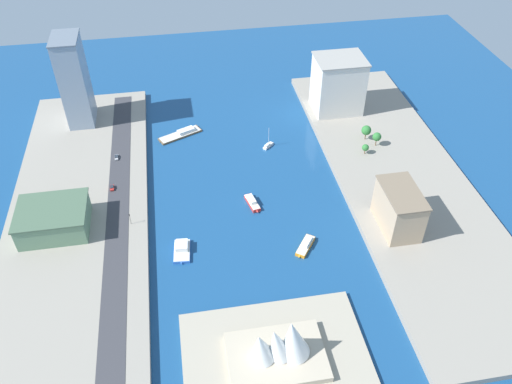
# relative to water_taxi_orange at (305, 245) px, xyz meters

# --- Properties ---
(ground_plane) EXTENTS (440.00, 440.00, 0.00)m
(ground_plane) POSITION_rel_water_taxi_orange_xyz_m (22.63, -39.70, -1.31)
(ground_plane) COLOR navy
(quay_west) EXTENTS (70.00, 240.00, 3.35)m
(quay_west) POSITION_rel_water_taxi_orange_xyz_m (-64.33, -39.70, 0.37)
(quay_west) COLOR gray
(quay_west) RESTS_ON ground_plane
(quay_east) EXTENTS (70.00, 240.00, 3.35)m
(quay_east) POSITION_rel_water_taxi_orange_xyz_m (109.59, -39.70, 0.37)
(quay_east) COLOR gray
(quay_east) RESTS_ON ground_plane
(peninsula_point) EXTENTS (72.89, 54.44, 2.00)m
(peninsula_point) POSITION_rel_water_taxi_orange_xyz_m (26.03, 57.83, -0.31)
(peninsula_point) COLOR #A89E89
(peninsula_point) RESTS_ON ground_plane
(road_strip) EXTENTS (11.05, 228.00, 0.15)m
(road_strip) POSITION_rel_water_taxi_orange_xyz_m (89.33, -39.70, 2.11)
(road_strip) COLOR #38383D
(road_strip) RESTS_ON quay_east
(water_taxi_orange) EXTENTS (12.28, 14.69, 3.44)m
(water_taxi_orange) POSITION_rel_water_taxi_orange_xyz_m (0.00, 0.00, 0.00)
(water_taxi_orange) COLOR orange
(water_taxi_orange) RESTS_ON ground_plane
(barge_flat_brown) EXTENTS (27.69, 17.91, 3.18)m
(barge_flat_brown) POSITION_rel_water_taxi_orange_xyz_m (52.86, -106.27, -0.25)
(barge_flat_brown) COLOR brown
(barge_flat_brown) RESTS_ON ground_plane
(tugboat_red) EXTENTS (7.07, 15.15, 3.77)m
(tugboat_red) POSITION_rel_water_taxi_orange_xyz_m (20.11, -34.92, 0.13)
(tugboat_red) COLOR red
(tugboat_red) RESTS_ON ground_plane
(sailboat_small_white) EXTENTS (7.61, 7.62, 13.28)m
(sailboat_small_white) POSITION_rel_water_taxi_orange_xyz_m (2.08, -84.87, -0.25)
(sailboat_small_white) COLOR white
(sailboat_small_white) RESTS_ON ground_plane
(catamaran_blue) EXTENTS (9.05, 16.02, 4.04)m
(catamaran_blue) POSITION_rel_water_taxi_orange_xyz_m (58.79, -7.39, 0.19)
(catamaran_blue) COLOR blue
(catamaran_blue) RESTS_ON ground_plane
(terminal_long_green) EXTENTS (33.40, 27.71, 12.87)m
(terminal_long_green) POSITION_rel_water_taxi_orange_xyz_m (118.58, -30.00, 8.50)
(terminal_long_green) COLOR slate
(terminal_long_green) RESTS_ON quay_east
(hotel_broad_white) EXTENTS (30.71, 26.17, 35.35)m
(hotel_broad_white) POSITION_rel_water_taxi_orange_xyz_m (-48.64, -115.48, 19.75)
(hotel_broad_white) COLOR silver
(hotel_broad_white) RESTS_ON quay_west
(tower_tall_glass) EXTENTS (15.73, 24.59, 55.16)m
(tower_tall_glass) POSITION_rel_water_taxi_orange_xyz_m (113.19, -129.26, 29.65)
(tower_tall_glass) COLOR #8C9EB2
(tower_tall_glass) RESTS_ON quay_east
(apartment_midrise_tan) EXTENTS (16.71, 28.69, 21.99)m
(apartment_midrise_tan) POSITION_rel_water_taxi_orange_xyz_m (-46.37, -3.76, 13.07)
(apartment_midrise_tan) COLOR tan
(apartment_midrise_tan) RESTS_ON quay_west
(sedan_silver) EXTENTS (2.11, 5.07, 1.43)m
(sedan_silver) POSITION_rel_water_taxi_orange_xyz_m (91.39, -83.81, 2.91)
(sedan_silver) COLOR black
(sedan_silver) RESTS_ON road_strip
(pickup_red) EXTENTS (2.08, 4.52, 1.58)m
(pickup_red) POSITION_rel_water_taxi_orange_xyz_m (92.82, -56.25, 2.97)
(pickup_red) COLOR black
(pickup_red) RESTS_ON road_strip
(traffic_light_waterfront) EXTENTS (0.36, 0.36, 6.50)m
(traffic_light_waterfront) POSITION_rel_water_taxi_orange_xyz_m (82.51, -27.23, 6.38)
(traffic_light_waterfront) COLOR black
(traffic_light_waterfront) RESTS_ON quay_east
(opera_landmark) EXTENTS (38.08, 26.45, 22.66)m
(opera_landmark) POSITION_rel_water_taxi_orange_xyz_m (25.17, 57.83, 8.53)
(opera_landmark) COLOR #BCAD93
(opera_landmark) RESTS_ON peninsula_point
(park_tree_cluster) EXTENTS (13.65, 18.96, 9.34)m
(park_tree_cluster) POSITION_rel_water_taxi_orange_xyz_m (-56.79, -73.32, 7.99)
(park_tree_cluster) COLOR brown
(park_tree_cluster) RESTS_ON quay_west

